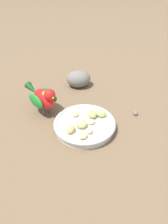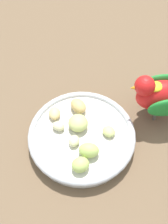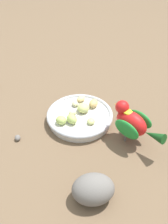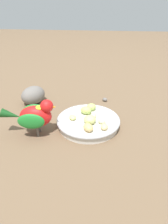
% 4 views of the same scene
% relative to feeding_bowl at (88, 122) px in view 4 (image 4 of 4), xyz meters
% --- Properties ---
extents(ground_plane, '(4.00, 4.00, 0.00)m').
position_rel_feeding_bowl_xyz_m(ground_plane, '(0.02, 0.03, -0.02)').
color(ground_plane, brown).
extents(feeding_bowl, '(0.22, 0.22, 0.03)m').
position_rel_feeding_bowl_xyz_m(feeding_bowl, '(0.00, 0.00, 0.00)').
color(feeding_bowl, beige).
rests_on(feeding_bowl, ground_plane).
extents(apple_piece_0, '(0.05, 0.05, 0.03)m').
position_rel_feeding_bowl_xyz_m(apple_piece_0, '(0.01, -0.02, 0.02)').
color(apple_piece_0, '#C6D17A').
rests_on(apple_piece_0, feeding_bowl).
extents(apple_piece_1, '(0.04, 0.04, 0.02)m').
position_rel_feeding_bowl_xyz_m(apple_piece_1, '(-0.05, -0.00, 0.02)').
color(apple_piece_1, '#C6D17A').
rests_on(apple_piece_1, feeding_bowl).
extents(apple_piece_2, '(0.03, 0.03, 0.02)m').
position_rel_feeding_bowl_xyz_m(apple_piece_2, '(0.05, -0.02, 0.02)').
color(apple_piece_2, beige).
rests_on(apple_piece_2, feeding_bowl).
extents(apple_piece_3, '(0.02, 0.03, 0.02)m').
position_rel_feeding_bowl_xyz_m(apple_piece_3, '(0.05, -0.05, 0.02)').
color(apple_piece_3, '#E5C67F').
rests_on(apple_piece_3, feeding_bowl).
extents(apple_piece_4, '(0.04, 0.05, 0.02)m').
position_rel_feeding_bowl_xyz_m(apple_piece_4, '(0.00, -0.06, 0.02)').
color(apple_piece_4, tan).
rests_on(apple_piece_4, feeding_bowl).
extents(apple_piece_5, '(0.03, 0.03, 0.02)m').
position_rel_feeding_bowl_xyz_m(apple_piece_5, '(0.02, 0.02, 0.02)').
color(apple_piece_5, beige).
rests_on(apple_piece_5, feeding_bowl).
extents(apple_piece_6, '(0.04, 0.04, 0.03)m').
position_rel_feeding_bowl_xyz_m(apple_piece_6, '(-0.01, 0.04, 0.02)').
color(apple_piece_6, '#B2CC66').
rests_on(apple_piece_6, feeding_bowl).
extents(apple_piece_7, '(0.04, 0.04, 0.03)m').
position_rel_feeding_bowl_xyz_m(apple_piece_7, '(0.01, 0.07, 0.02)').
color(apple_piece_7, '#B2CC66').
rests_on(apple_piece_7, feeding_bowl).
extents(parrot, '(0.18, 0.09, 0.13)m').
position_rel_feeding_bowl_xyz_m(parrot, '(-0.17, -0.06, 0.05)').
color(parrot, '#59544C').
rests_on(parrot, ground_plane).
extents(rock_large, '(0.13, 0.13, 0.07)m').
position_rel_feeding_bowl_xyz_m(rock_large, '(-0.24, 0.16, 0.02)').
color(rock_large, slate).
rests_on(rock_large, ground_plane).
extents(pebble_0, '(0.03, 0.03, 0.02)m').
position_rel_feeding_bowl_xyz_m(pebble_0, '(0.06, 0.20, -0.01)').
color(pebble_0, slate).
rests_on(pebble_0, ground_plane).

